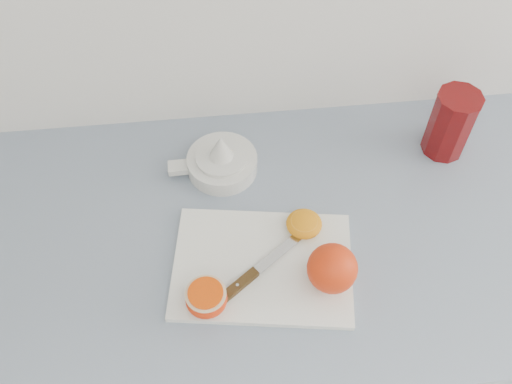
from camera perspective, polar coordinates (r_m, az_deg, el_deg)
counter at (r=1.47m, az=6.37°, el=-12.63°), size 2.39×0.64×0.89m
cutting_board at (r=1.01m, az=0.65°, el=-7.37°), size 0.34×0.27×0.01m
whole_orange at (r=0.96m, az=7.63°, el=-7.58°), size 0.09×0.09×0.09m
half_orange at (r=0.96m, az=-4.99°, el=-10.56°), size 0.07×0.07×0.04m
squeezed_shell at (r=1.04m, az=4.83°, el=-3.17°), size 0.07×0.07×0.03m
paring_knife at (r=0.99m, az=-1.10°, el=-8.80°), size 0.17×0.13×0.01m
citrus_juicer at (r=1.13m, az=-3.50°, el=3.13°), size 0.18×0.14×0.09m
red_tumbler at (r=1.19m, az=18.83°, el=6.31°), size 0.09×0.09×0.14m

